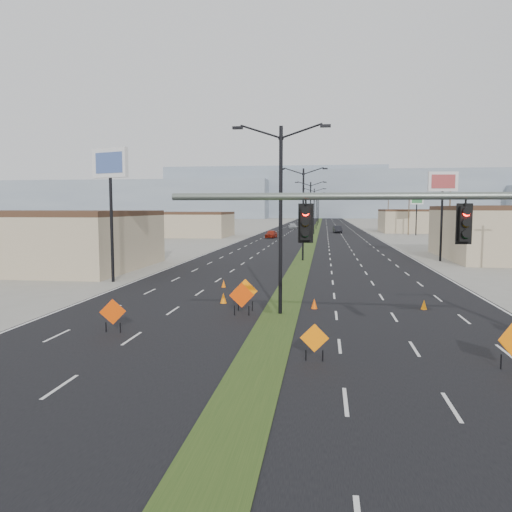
# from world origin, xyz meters

# --- Properties ---
(ground) EXTENTS (600.00, 600.00, 0.00)m
(ground) POSITION_xyz_m (0.00, 0.00, 0.00)
(ground) COLOR gray
(ground) RESTS_ON ground
(road_surface) EXTENTS (25.00, 400.00, 0.02)m
(road_surface) POSITION_xyz_m (0.00, 100.00, 0.00)
(road_surface) COLOR black
(road_surface) RESTS_ON ground
(median_strip) EXTENTS (2.00, 400.00, 0.04)m
(median_strip) POSITION_xyz_m (0.00, 100.00, 0.00)
(median_strip) COLOR #264016
(median_strip) RESTS_ON ground
(building_sw_far) EXTENTS (30.00, 14.00, 4.50)m
(building_sw_far) POSITION_xyz_m (-32.00, 85.00, 2.25)
(building_sw_far) COLOR tan
(building_sw_far) RESTS_ON ground
(building_se_far) EXTENTS (44.00, 16.00, 5.00)m
(building_se_far) POSITION_xyz_m (38.00, 110.00, 2.50)
(building_se_far) COLOR tan
(building_se_far) RESTS_ON ground
(mesa_west) EXTENTS (180.00, 50.00, 22.00)m
(mesa_west) POSITION_xyz_m (-120.00, 280.00, 11.00)
(mesa_west) COLOR gray
(mesa_west) RESTS_ON ground
(mesa_center) EXTENTS (220.00, 50.00, 28.00)m
(mesa_center) POSITION_xyz_m (40.00, 300.00, 14.00)
(mesa_center) COLOR gray
(mesa_center) RESTS_ON ground
(mesa_backdrop) EXTENTS (140.00, 50.00, 32.00)m
(mesa_backdrop) POSITION_xyz_m (-30.00, 320.00, 16.00)
(mesa_backdrop) COLOR gray
(mesa_backdrop) RESTS_ON ground
(streetlight_0) EXTENTS (5.15, 0.24, 10.02)m
(streetlight_0) POSITION_xyz_m (0.00, 12.00, 5.42)
(streetlight_0) COLOR black
(streetlight_0) RESTS_ON ground
(streetlight_1) EXTENTS (5.15, 0.24, 10.02)m
(streetlight_1) POSITION_xyz_m (0.00, 40.00, 5.42)
(streetlight_1) COLOR black
(streetlight_1) RESTS_ON ground
(streetlight_2) EXTENTS (5.15, 0.24, 10.02)m
(streetlight_2) POSITION_xyz_m (0.00, 68.00, 5.42)
(streetlight_2) COLOR black
(streetlight_2) RESTS_ON ground
(streetlight_3) EXTENTS (5.15, 0.24, 10.02)m
(streetlight_3) POSITION_xyz_m (0.00, 96.00, 5.42)
(streetlight_3) COLOR black
(streetlight_3) RESTS_ON ground
(streetlight_4) EXTENTS (5.15, 0.24, 10.02)m
(streetlight_4) POSITION_xyz_m (0.00, 124.00, 5.42)
(streetlight_4) COLOR black
(streetlight_4) RESTS_ON ground
(streetlight_5) EXTENTS (5.15, 0.24, 10.02)m
(streetlight_5) POSITION_xyz_m (0.00, 152.00, 5.42)
(streetlight_5) COLOR black
(streetlight_5) RESTS_ON ground
(streetlight_6) EXTENTS (5.15, 0.24, 10.02)m
(streetlight_6) POSITION_xyz_m (0.00, 180.00, 5.42)
(streetlight_6) COLOR black
(streetlight_6) RESTS_ON ground
(utility_pole_1) EXTENTS (1.60, 0.20, 9.00)m
(utility_pole_1) POSITION_xyz_m (20.00, 60.00, 4.67)
(utility_pole_1) COLOR #4C3823
(utility_pole_1) RESTS_ON ground
(utility_pole_2) EXTENTS (1.60, 0.20, 9.00)m
(utility_pole_2) POSITION_xyz_m (20.00, 95.00, 4.67)
(utility_pole_2) COLOR #4C3823
(utility_pole_2) RESTS_ON ground
(utility_pole_3) EXTENTS (1.60, 0.20, 9.00)m
(utility_pole_3) POSITION_xyz_m (20.00, 130.00, 4.67)
(utility_pole_3) COLOR #4C3823
(utility_pole_3) RESTS_ON ground
(car_left) EXTENTS (2.29, 4.62, 1.51)m
(car_left) POSITION_xyz_m (-7.89, 81.37, 0.76)
(car_left) COLOR #9C2111
(car_left) RESTS_ON ground
(car_mid) EXTENTS (2.22, 5.15, 1.65)m
(car_mid) POSITION_xyz_m (5.32, 103.43, 0.82)
(car_mid) COLOR black
(car_mid) RESTS_ON ground
(car_far) EXTENTS (2.63, 5.39, 1.51)m
(car_far) POSITION_xyz_m (-6.53, 125.35, 0.75)
(car_far) COLOR #9EA1A7
(car_far) RESTS_ON ground
(construction_sign_0) EXTENTS (1.11, 0.50, 1.58)m
(construction_sign_0) POSITION_xyz_m (-7.27, 6.94, 0.93)
(construction_sign_0) COLOR #DE4104
(construction_sign_0) RESTS_ON ground
(construction_sign_1) EXTENTS (1.30, 0.39, 1.78)m
(construction_sign_1) POSITION_xyz_m (-2.00, 11.34, 1.05)
(construction_sign_1) COLOR #DC3C04
(construction_sign_1) RESTS_ON ground
(construction_sign_2) EXTENTS (1.36, 0.12, 1.81)m
(construction_sign_2) POSITION_xyz_m (-2.00, 12.57, 1.07)
(construction_sign_2) COLOR orange
(construction_sign_2) RESTS_ON ground
(construction_sign_3) EXTENTS (1.08, 0.08, 1.43)m
(construction_sign_3) POSITION_xyz_m (2.00, 3.86, 0.84)
(construction_sign_3) COLOR orange
(construction_sign_3) RESTS_ON ground
(cone_0) EXTENTS (0.51, 0.51, 0.65)m
(cone_0) POSITION_xyz_m (-3.66, 14.61, 0.33)
(cone_0) COLOR orange
(cone_0) RESTS_ON ground
(cone_1) EXTENTS (0.45, 0.45, 0.61)m
(cone_1) POSITION_xyz_m (1.80, 13.69, 0.30)
(cone_1) COLOR #F55305
(cone_1) RESTS_ON ground
(cone_2) EXTENTS (0.39, 0.39, 0.57)m
(cone_2) POSITION_xyz_m (7.95, 14.33, 0.29)
(cone_2) COLOR orange
(cone_2) RESTS_ON ground
(cone_3) EXTENTS (0.41, 0.41, 0.55)m
(cone_3) POSITION_xyz_m (-4.86, 20.55, 0.28)
(cone_3) COLOR #EA6004
(cone_3) RESTS_ON ground
(pole_sign_west) EXTENTS (3.27, 1.48, 10.29)m
(pole_sign_west) POSITION_xyz_m (-14.00, 22.20, 8.44)
(pole_sign_west) COLOR black
(pole_sign_west) RESTS_ON ground
(pole_sign_east_near) EXTENTS (3.16, 0.70, 9.62)m
(pole_sign_east_near) POSITION_xyz_m (14.82, 41.58, 7.86)
(pole_sign_east_near) COLOR black
(pole_sign_east_near) RESTS_ON ground
(pole_sign_east_far) EXTENTS (2.76, 0.72, 8.38)m
(pole_sign_east_far) POSITION_xyz_m (21.60, 95.14, 6.77)
(pole_sign_east_far) COLOR black
(pole_sign_east_far) RESTS_ON ground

